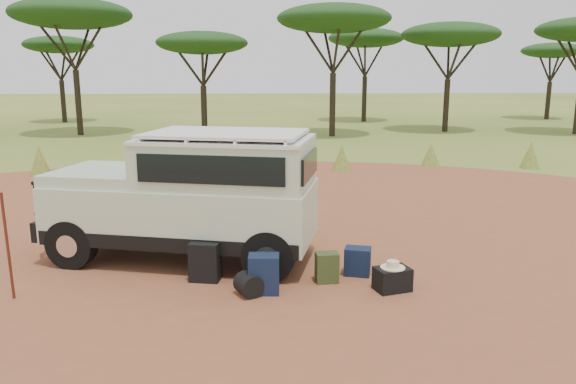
{
  "coord_description": "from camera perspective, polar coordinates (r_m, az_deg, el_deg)",
  "views": [
    {
      "loc": [
        0.34,
        -8.47,
        3.0
      ],
      "look_at": [
        0.9,
        0.76,
        1.0
      ],
      "focal_mm": 35.0,
      "sensor_mm": 36.0,
      "label": 1
    }
  ],
  "objects": [
    {
      "name": "ground",
      "position": [
        8.99,
        -5.46,
        -7.34
      ],
      "size": [
        140.0,
        140.0,
        0.0
      ],
      "primitive_type": "plane",
      "color": "#576624",
      "rests_on": "ground"
    },
    {
      "name": "dirt_clearing",
      "position": [
        8.99,
        -5.47,
        -7.32
      ],
      "size": [
        23.0,
        23.0,
        0.01
      ],
      "primitive_type": "cylinder",
      "color": "brown",
      "rests_on": "ground"
    },
    {
      "name": "grass_fringe",
      "position": [
        17.34,
        -4.15,
        3.54
      ],
      "size": [
        36.6,
        1.6,
        0.9
      ],
      "color": "#576624",
      "rests_on": "ground"
    },
    {
      "name": "acacia_treeline",
      "position": [
        28.35,
        -2.69,
        15.95
      ],
      "size": [
        46.7,
        13.2,
        6.26
      ],
      "color": "black",
      "rests_on": "ground"
    },
    {
      "name": "safari_vehicle",
      "position": [
        9.06,
        -9.77,
        -0.68
      ],
      "size": [
        4.55,
        2.67,
        2.09
      ],
      "rotation": [
        0.0,
        0.0,
        -0.25
      ],
      "color": "#B4C9AB",
      "rests_on": "ground"
    },
    {
      "name": "walking_staff",
      "position": [
        8.12,
        -26.58,
        -5.08
      ],
      "size": [
        0.16,
        0.35,
        1.53
      ],
      "primitive_type": "cylinder",
      "rotation": [
        0.21,
        0.0,
        0.36
      ],
      "color": "maroon",
      "rests_on": "ground"
    },
    {
      "name": "backpack_black",
      "position": [
        8.3,
        -8.4,
        -6.99
      ],
      "size": [
        0.48,
        0.39,
        0.58
      ],
      "primitive_type": "cube",
      "rotation": [
        0.0,
        0.0,
        -0.2
      ],
      "color": "black",
      "rests_on": "ground"
    },
    {
      "name": "backpack_navy",
      "position": [
        7.77,
        -2.47,
        -8.34
      ],
      "size": [
        0.43,
        0.32,
        0.55
      ],
      "primitive_type": "cube",
      "rotation": [
        0.0,
        0.0,
        -0.05
      ],
      "color": "#12213B",
      "rests_on": "ground"
    },
    {
      "name": "backpack_olive",
      "position": [
        8.18,
        3.97,
        -7.68
      ],
      "size": [
        0.34,
        0.25,
        0.44
      ],
      "primitive_type": "cube",
      "rotation": [
        0.0,
        0.0,
        0.07
      ],
      "color": "#35431F",
      "rests_on": "ground"
    },
    {
      "name": "duffel_navy",
      "position": [
        8.51,
        7.08,
        -7.01
      ],
      "size": [
        0.44,
        0.38,
        0.42
      ],
      "primitive_type": "cube",
      "rotation": [
        0.0,
        0.0,
        -0.28
      ],
      "color": "#12213B",
      "rests_on": "ground"
    },
    {
      "name": "hard_case",
      "position": [
        8.01,
        10.55,
        -8.71
      ],
      "size": [
        0.54,
        0.45,
        0.33
      ],
      "primitive_type": "cube",
      "rotation": [
        0.0,
        0.0,
        0.28
      ],
      "color": "black",
      "rests_on": "ground"
    },
    {
      "name": "stuff_sack",
      "position": [
        7.73,
        -4.02,
        -9.38
      ],
      "size": [
        0.43,
        0.43,
        0.32
      ],
      "primitive_type": "cylinder",
      "rotation": [
        1.57,
        0.0,
        0.48
      ],
      "color": "black",
      "rests_on": "ground"
    },
    {
      "name": "safari_hat",
      "position": [
        7.95,
        10.61,
        -7.34
      ],
      "size": [
        0.34,
        0.34,
        0.1
      ],
      "color": "beige",
      "rests_on": "hard_case"
    }
  ]
}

